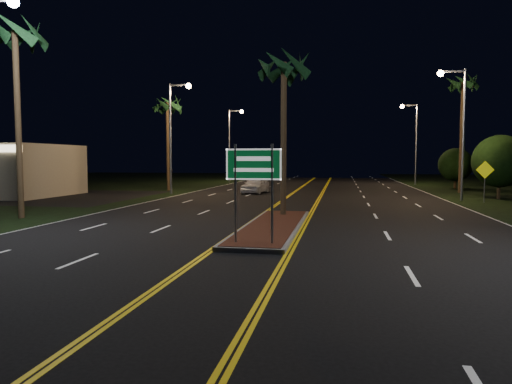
% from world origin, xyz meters
% --- Properties ---
extents(ground, '(120.00, 120.00, 0.00)m').
position_xyz_m(ground, '(0.00, 0.00, 0.00)').
color(ground, black).
rests_on(ground, ground).
extents(median_island, '(2.25, 10.25, 0.17)m').
position_xyz_m(median_island, '(0.00, 7.00, 0.08)').
color(median_island, gray).
rests_on(median_island, ground).
extents(highway_sign, '(1.80, 0.08, 3.20)m').
position_xyz_m(highway_sign, '(0.00, 2.80, 2.40)').
color(highway_sign, gray).
rests_on(highway_sign, ground).
extents(streetlight_left_mid, '(1.91, 0.44, 9.00)m').
position_xyz_m(streetlight_left_mid, '(-10.61, 24.00, 5.66)').
color(streetlight_left_mid, gray).
rests_on(streetlight_left_mid, ground).
extents(streetlight_left_far, '(1.91, 0.44, 9.00)m').
position_xyz_m(streetlight_left_far, '(-10.61, 44.00, 5.66)').
color(streetlight_left_far, gray).
rests_on(streetlight_left_far, ground).
extents(streetlight_right_mid, '(1.91, 0.44, 9.00)m').
position_xyz_m(streetlight_right_mid, '(10.61, 22.00, 5.66)').
color(streetlight_right_mid, gray).
rests_on(streetlight_right_mid, ground).
extents(streetlight_right_far, '(1.91, 0.44, 9.00)m').
position_xyz_m(streetlight_right_far, '(10.61, 42.00, 5.66)').
color(streetlight_right_far, gray).
rests_on(streetlight_right_far, ground).
extents(palm_median, '(2.40, 2.40, 8.30)m').
position_xyz_m(palm_median, '(0.00, 10.50, 7.28)').
color(palm_median, '#382819').
rests_on(palm_median, ground).
extents(palm_left_near, '(2.40, 2.40, 9.80)m').
position_xyz_m(palm_left_near, '(-12.50, 8.00, 8.68)').
color(palm_left_near, '#382819').
rests_on(palm_left_near, ground).
extents(palm_left_far, '(2.40, 2.40, 8.80)m').
position_xyz_m(palm_left_far, '(-12.80, 28.00, 7.75)').
color(palm_left_far, '#382819').
rests_on(palm_left_far, ground).
extents(palm_right_far, '(2.40, 2.40, 10.30)m').
position_xyz_m(palm_right_far, '(12.80, 30.00, 9.14)').
color(palm_right_far, '#382819').
rests_on(palm_right_far, ground).
extents(shrub_mid, '(3.78, 3.78, 4.62)m').
position_xyz_m(shrub_mid, '(14.00, 24.00, 2.73)').
color(shrub_mid, '#382819').
rests_on(shrub_mid, ground).
extents(shrub_far, '(3.24, 3.24, 3.96)m').
position_xyz_m(shrub_far, '(13.80, 36.00, 2.34)').
color(shrub_far, '#382819').
rests_on(shrub_far, ground).
extents(car_near, '(2.62, 5.08, 1.62)m').
position_xyz_m(car_near, '(-4.36, 26.33, 0.81)').
color(car_near, silver).
rests_on(car_near, ground).
extents(car_far, '(2.26, 4.93, 1.62)m').
position_xyz_m(car_far, '(-5.55, 34.72, 0.81)').
color(car_far, '#A5A8AE').
rests_on(car_far, ground).
extents(warning_sign, '(1.15, 0.12, 2.75)m').
position_xyz_m(warning_sign, '(12.04, 20.54, 1.81)').
color(warning_sign, gray).
rests_on(warning_sign, ground).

